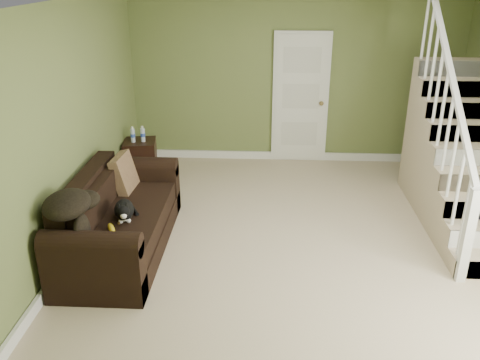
# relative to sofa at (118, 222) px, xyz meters

# --- Properties ---
(floor) EXTENTS (5.00, 5.50, 0.01)m
(floor) POSITION_rel_sofa_xyz_m (2.02, 0.19, -0.32)
(floor) COLOR #C3A98C
(floor) RESTS_ON ground
(ceiling) EXTENTS (5.00, 5.50, 0.01)m
(ceiling) POSITION_rel_sofa_xyz_m (2.02, 0.19, 2.28)
(ceiling) COLOR white
(ceiling) RESTS_ON wall_back
(wall_back) EXTENTS (5.00, 0.04, 2.60)m
(wall_back) POSITION_rel_sofa_xyz_m (2.02, 2.94, 0.98)
(wall_back) COLOR olive
(wall_back) RESTS_ON floor
(wall_front) EXTENTS (5.00, 0.04, 2.60)m
(wall_front) POSITION_rel_sofa_xyz_m (2.02, -2.56, 0.98)
(wall_front) COLOR olive
(wall_front) RESTS_ON floor
(wall_left) EXTENTS (0.04, 5.50, 2.60)m
(wall_left) POSITION_rel_sofa_xyz_m (-0.48, 0.19, 0.98)
(wall_left) COLOR olive
(wall_left) RESTS_ON floor
(baseboard_back) EXTENTS (5.00, 0.04, 0.12)m
(baseboard_back) POSITION_rel_sofa_xyz_m (2.02, 2.91, -0.26)
(baseboard_back) COLOR white
(baseboard_back) RESTS_ON floor
(baseboard_left) EXTENTS (0.04, 5.50, 0.12)m
(baseboard_left) POSITION_rel_sofa_xyz_m (-0.45, 0.19, -0.26)
(baseboard_left) COLOR white
(baseboard_left) RESTS_ON floor
(door) EXTENTS (0.86, 0.12, 2.02)m
(door) POSITION_rel_sofa_xyz_m (2.12, 2.90, 0.68)
(door) COLOR white
(door) RESTS_ON floor
(staircase) EXTENTS (1.00, 2.51, 2.82)m
(staircase) POSITION_rel_sofa_xyz_m (4.01, 1.16, 0.32)
(staircase) COLOR #C3A98C
(staircase) RESTS_ON floor
(sofa) EXTENTS (0.92, 2.14, 0.85)m
(sofa) POSITION_rel_sofa_xyz_m (0.00, 0.00, 0.00)
(sofa) COLOR black
(sofa) RESTS_ON floor
(side_table) EXTENTS (0.52, 0.52, 0.78)m
(side_table) POSITION_rel_sofa_xyz_m (-0.24, 2.09, -0.04)
(side_table) COLOR black
(side_table) RESTS_ON floor
(cat) EXTENTS (0.32, 0.54, 0.26)m
(cat) POSITION_rel_sofa_xyz_m (0.14, -0.18, 0.24)
(cat) COLOR black
(cat) RESTS_ON sofa
(banana) EXTENTS (0.15, 0.22, 0.06)m
(banana) POSITION_rel_sofa_xyz_m (0.08, -0.45, 0.17)
(banana) COLOR gold
(banana) RESTS_ON sofa
(throw_pillow) EXTENTS (0.25, 0.47, 0.47)m
(throw_pillow) POSITION_rel_sofa_xyz_m (-0.06, 0.60, 0.32)
(throw_pillow) COLOR #452B1B
(throw_pillow) RESTS_ON sofa
(throw_blanket) EXTENTS (0.49, 0.61, 0.23)m
(throw_blanket) POSITION_rel_sofa_xyz_m (-0.22, -0.71, 0.55)
(throw_blanket) COLOR black
(throw_blanket) RESTS_ON sofa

